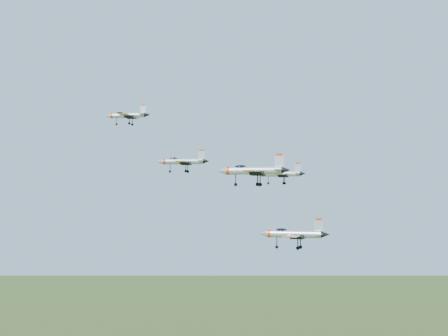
# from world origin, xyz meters

# --- Properties ---
(jet_lead) EXTENTS (10.70, 8.86, 2.86)m
(jet_lead) POSITION_xyz_m (-26.21, 13.08, 141.99)
(jet_lead) COLOR #AEB4BB
(jet_left_high) EXTENTS (10.50, 8.64, 2.81)m
(jet_left_high) POSITION_xyz_m (-10.68, -3.74, 130.65)
(jet_left_high) COLOR #AEB4BB
(jet_right_high) EXTENTS (12.88, 10.74, 3.44)m
(jet_right_high) POSITION_xyz_m (3.56, -16.23, 128.27)
(jet_right_high) COLOR #AEB4BB
(jet_left_low) EXTENTS (10.89, 9.05, 2.91)m
(jet_left_low) POSITION_xyz_m (7.53, 10.51, 128.75)
(jet_left_low) COLOR #AEB4BB
(jet_right_low) EXTENTS (12.64, 10.64, 3.40)m
(jet_right_low) POSITION_xyz_m (10.27, -12.30, 117.46)
(jet_right_low) COLOR #AEB4BB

